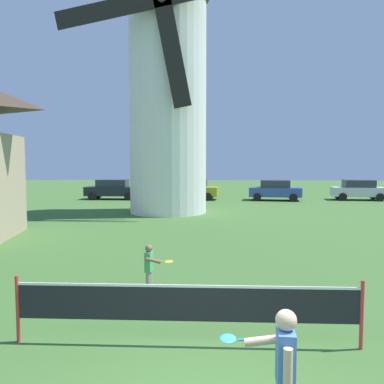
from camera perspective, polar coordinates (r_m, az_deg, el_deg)
The scene contains 8 objects.
windmill at distance 23.34m, azimuth -3.53°, elevation 15.47°, with size 10.94×5.11×16.58m.
tennis_net at distance 6.50m, azimuth -0.85°, elevation -15.83°, with size 5.55×0.06×1.10m.
player_near at distance 4.51m, azimuth 13.04°, elevation -23.72°, with size 0.78×0.60×1.44m.
player_far at distance 8.95m, azimuth -6.09°, elevation -10.58°, with size 0.67×0.55×1.10m.
parked_car_black at distance 31.73m, azimuth -11.40°, elevation 0.42°, with size 4.19×1.92×1.56m.
parked_car_mustard at distance 30.96m, azimuth -0.11°, elevation 0.42°, with size 4.40×2.30×1.56m.
parked_car_blue at distance 30.84m, azimuth 11.92°, elevation 0.30°, with size 4.10×2.31×1.56m.
parked_car_silver at distance 33.06m, azimuth 22.93°, elevation 0.32°, with size 4.08×2.18×1.56m.
Camera 1 is at (-0.04, -4.20, 2.93)m, focal length 36.88 mm.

